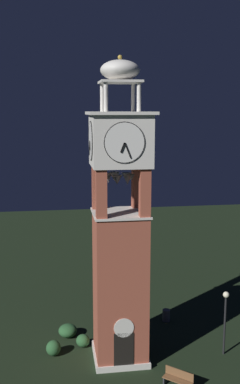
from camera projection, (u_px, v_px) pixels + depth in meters
ground at (120, 357)px, 26.07m from camera, size 80.00×80.00×0.00m
clock_tower at (120, 238)px, 24.78m from camera, size 3.45×3.45×16.99m
park_bench at (178, 379)px, 23.10m from camera, size 1.49×1.39×0.95m
lamp_post at (225, 311)px, 25.91m from camera, size 0.36×0.36×3.90m
trash_bin at (166, 315)px, 30.49m from camera, size 0.52×0.52×0.80m
shrub_near_entry at (68, 331)px, 28.36m from camera, size 1.17×1.17×0.80m
shrub_left_of_tower at (53, 348)px, 26.18m from camera, size 0.86×0.86×0.90m
shrub_behind_bench at (83, 341)px, 27.17m from camera, size 0.82×0.82×0.76m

